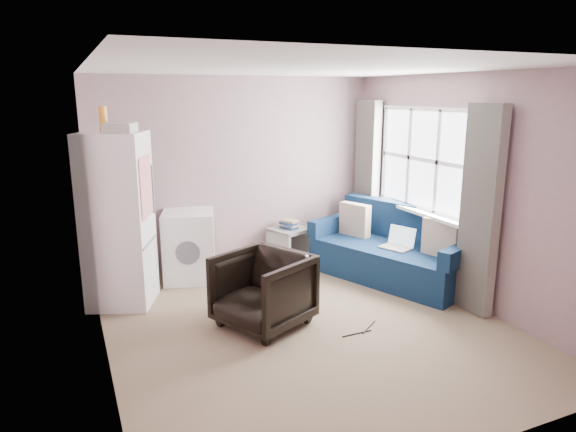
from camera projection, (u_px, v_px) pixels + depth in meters
name	position (u px, v px, depth m)	size (l,w,h in m)	color
room	(310.00, 204.00, 4.89)	(3.84, 4.24, 2.54)	#8B755B
armchair	(263.00, 287.00, 5.09)	(0.80, 0.75, 0.82)	black
fridge	(118.00, 219.00, 5.52)	(0.85, 0.85, 2.15)	white
washing_machine	(189.00, 244.00, 6.36)	(0.76, 0.76, 0.87)	white
side_table	(289.00, 243.00, 7.00)	(0.58, 0.58, 0.61)	gray
sofa	(394.00, 252.00, 6.46)	(1.60, 2.22, 0.91)	#112B4E
window_dressing	(415.00, 192.00, 6.24)	(0.17, 2.62, 2.18)	white
floor_cables	(363.00, 330.00, 5.05)	(0.48, 0.20, 0.01)	black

